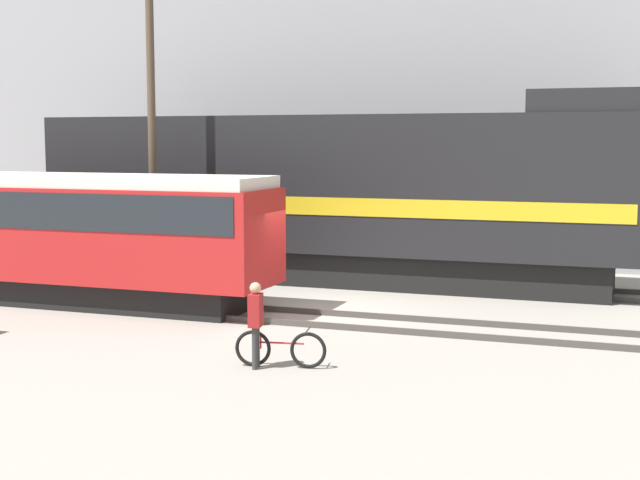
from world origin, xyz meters
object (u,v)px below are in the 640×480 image
Objects in this scene: bicycle at (280,349)px; utility_pole_left at (152,122)px; freight_locomotive at (332,195)px; person at (256,317)px; streetcar at (53,229)px.

utility_pole_left reaches higher than bicycle.
bicycle is 0.18× the size of utility_pole_left.
freight_locomotive is 10.34× the size of bicycle.
utility_pole_left is at bearing 133.88° from bicycle.
bicycle is 0.78m from person.
person is 0.17× the size of utility_pole_left.
bicycle is (8.14, -4.23, -1.57)m from streetcar.
streetcar is 7.45× the size of person.
person is (7.74, -4.46, -0.94)m from streetcar.
freight_locomotive is 5.65m from utility_pole_left.
streetcar reaches higher than person.
person is (2.02, -10.16, -1.61)m from freight_locomotive.
streetcar reaches higher than bicycle.
person is 10.42m from utility_pole_left.
streetcar is 9.31m from bicycle.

